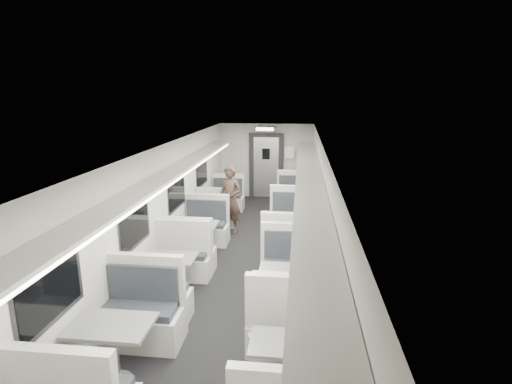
% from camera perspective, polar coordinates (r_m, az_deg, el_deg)
% --- Properties ---
extents(room, '(3.24, 12.24, 2.64)m').
position_cam_1_polar(room, '(7.19, -2.66, -3.43)').
color(room, black).
rests_on(room, ground).
extents(booth_left_a, '(0.96, 1.95, 1.04)m').
position_cam_1_polar(booth_left_a, '(11.05, -4.78, -1.83)').
color(booth_left_a, '#B8B7AD').
rests_on(booth_left_a, room).
extents(booth_left_b, '(1.02, 2.07, 1.11)m').
position_cam_1_polar(booth_left_b, '(8.49, -8.38, -6.73)').
color(booth_left_b, '#B8B7AD').
rests_on(booth_left_b, room).
extents(booth_left_c, '(1.01, 2.04, 1.09)m').
position_cam_1_polar(booth_left_c, '(6.99, -11.96, -11.64)').
color(booth_left_c, '#B8B7AD').
rests_on(booth_left_c, room).
extents(booth_left_d, '(1.11, 2.25, 1.20)m').
position_cam_1_polar(booth_left_d, '(5.28, -19.60, -20.88)').
color(booth_left_d, '#B8B7AD').
rests_on(booth_left_d, room).
extents(booth_right_a, '(1.10, 2.24, 1.20)m').
position_cam_1_polar(booth_right_a, '(10.65, 5.64, -2.17)').
color(booth_right_a, '#B8B7AD').
rests_on(booth_right_a, room).
extents(booth_right_b, '(1.16, 2.36, 1.26)m').
position_cam_1_polar(booth_right_b, '(8.47, 5.39, -6.30)').
color(booth_right_b, '#B8B7AD').
rests_on(booth_right_b, room).
extents(booth_right_c, '(1.09, 2.21, 1.18)m').
position_cam_1_polar(booth_right_c, '(6.26, 4.92, -14.23)').
color(booth_right_c, '#B8B7AD').
rests_on(booth_right_c, room).
extents(booth_right_d, '(0.98, 1.99, 1.07)m').
position_cam_1_polar(booth_right_d, '(4.89, 4.31, -23.82)').
color(booth_right_d, '#B8B7AD').
rests_on(booth_right_d, room).
extents(passenger, '(0.70, 0.58, 1.66)m').
position_cam_1_polar(passenger, '(9.74, -3.72, -1.06)').
color(passenger, black).
rests_on(passenger, room).
extents(window_a, '(0.02, 1.18, 0.84)m').
position_cam_1_polar(window_a, '(10.68, -7.72, 3.07)').
color(window_a, black).
rests_on(window_a, room).
extents(window_b, '(0.02, 1.18, 0.84)m').
position_cam_1_polar(window_b, '(8.62, -11.24, 0.29)').
color(window_b, black).
rests_on(window_b, room).
extents(window_c, '(0.02, 1.18, 0.84)m').
position_cam_1_polar(window_c, '(6.63, -16.91, -4.19)').
color(window_c, black).
rests_on(window_c, room).
extents(window_d, '(0.02, 1.18, 0.84)m').
position_cam_1_polar(window_d, '(4.84, -27.27, -12.08)').
color(window_d, black).
rests_on(window_d, room).
extents(luggage_rack_left, '(0.46, 10.40, 0.09)m').
position_cam_1_polar(luggage_rack_left, '(7.03, -13.19, 1.84)').
color(luggage_rack_left, '#B8B7AD').
rests_on(luggage_rack_left, room).
extents(luggage_rack_right, '(0.46, 10.40, 0.09)m').
position_cam_1_polar(luggage_rack_right, '(6.63, 7.54, 1.37)').
color(luggage_rack_right, '#B8B7AD').
rests_on(luggage_rack_right, room).
extents(vestibule_door, '(1.10, 0.13, 2.10)m').
position_cam_1_polar(vestibule_door, '(12.96, 1.45, 3.71)').
color(vestibule_door, black).
rests_on(vestibule_door, room).
extents(exit_sign, '(0.62, 0.12, 0.16)m').
position_cam_1_polar(exit_sign, '(12.31, 1.29, 9.00)').
color(exit_sign, black).
rests_on(exit_sign, room).
extents(wall_notice, '(0.32, 0.02, 0.40)m').
position_cam_1_polar(wall_notice, '(12.83, 4.81, 5.65)').
color(wall_notice, white).
rests_on(wall_notice, room).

